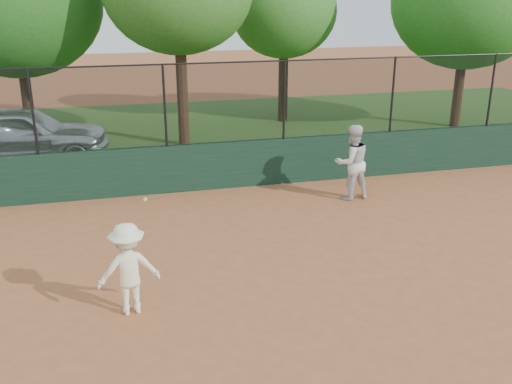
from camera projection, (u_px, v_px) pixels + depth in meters
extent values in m
plane|color=#AE6138|center=(241.00, 312.00, 9.07)|extent=(80.00, 80.00, 0.00)
cube|color=#183423|center=(188.00, 168.00, 14.35)|extent=(26.00, 0.20, 1.20)
cube|color=#285119|center=(165.00, 135.00, 20.02)|extent=(36.00, 12.00, 0.01)
imported|color=silver|center=(21.00, 135.00, 16.63)|extent=(5.05, 2.34, 1.67)
imported|color=silver|center=(352.00, 162.00, 13.70)|extent=(0.97, 0.79, 1.84)
imported|color=white|center=(129.00, 269.00, 8.84)|extent=(1.03, 0.67, 1.51)
sphere|color=#B1DD31|center=(145.00, 200.00, 8.29)|extent=(0.06, 0.06, 0.06)
cube|color=black|center=(185.00, 105.00, 13.81)|extent=(26.00, 0.02, 2.00)
cylinder|color=black|center=(184.00, 64.00, 13.48)|extent=(26.00, 0.04, 0.04)
cylinder|color=black|center=(33.00, 112.00, 12.99)|extent=(0.06, 0.06, 2.00)
cylinder|color=black|center=(165.00, 106.00, 13.69)|extent=(0.06, 0.06, 2.00)
cylinder|color=black|center=(284.00, 100.00, 14.39)|extent=(0.06, 0.06, 2.00)
cylinder|color=black|center=(393.00, 95.00, 15.08)|extent=(0.06, 0.06, 2.00)
cylinder|color=black|center=(491.00, 90.00, 15.78)|extent=(0.06, 0.06, 2.00)
cylinder|color=#462D18|center=(28.00, 105.00, 19.13)|extent=(0.36, 0.36, 2.33)
ellipsoid|color=#225819|center=(14.00, 2.00, 18.02)|extent=(5.50, 5.00, 4.75)
cylinder|color=#4C2F1B|center=(183.00, 98.00, 18.31)|extent=(0.36, 0.36, 3.09)
cylinder|color=#382512|center=(283.00, 88.00, 21.76)|extent=(0.36, 0.36, 2.55)
ellipsoid|color=#316521|center=(284.00, 11.00, 20.82)|extent=(3.91, 3.55, 3.37)
cylinder|color=#462B19|center=(458.00, 95.00, 20.93)|extent=(0.36, 0.36, 2.35)
ellipsoid|color=#25661D|center=(469.00, 0.00, 19.82)|extent=(5.46, 4.97, 4.72)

